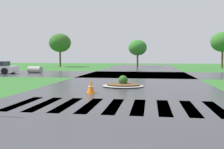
% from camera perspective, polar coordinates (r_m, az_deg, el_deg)
% --- Properties ---
extents(asphalt_roadway, '(10.19, 80.00, 0.01)m').
position_cam_1_polar(asphalt_roadway, '(13.52, 2.83, -3.69)').
color(asphalt_roadway, '#35353A').
rests_on(asphalt_roadway, ground).
extents(asphalt_cross_road, '(90.00, 9.17, 0.01)m').
position_cam_1_polar(asphalt_cross_road, '(25.71, 5.52, 0.01)').
color(asphalt_cross_road, '#35353A').
rests_on(asphalt_cross_road, ground).
extents(crosswalk_stripes, '(7.65, 3.02, 0.01)m').
position_cam_1_polar(crosswalk_stripes, '(9.59, 0.46, -6.94)').
color(crosswalk_stripes, white).
rests_on(crosswalk_stripes, ground).
extents(median_island, '(2.48, 2.08, 0.68)m').
position_cam_1_polar(median_island, '(15.49, 2.46, -2.19)').
color(median_island, '#9E9B93').
rests_on(median_island, ground).
extents(drainage_pipe_stack, '(1.67, 1.03, 0.71)m').
position_cam_1_polar(drainage_pipe_stack, '(29.19, -16.62, 1.04)').
color(drainage_pipe_stack, '#9E9B93').
rests_on(drainage_pipe_stack, ground).
extents(traffic_cone, '(0.41, 0.41, 0.64)m').
position_cam_1_polar(traffic_cone, '(12.66, -4.69, -2.83)').
color(traffic_cone, orange).
rests_on(traffic_cone, ground).
extents(background_treeline, '(42.93, 5.67, 5.57)m').
position_cam_1_polar(background_treeline, '(41.73, 12.29, 6.59)').
color(background_treeline, '#4C3823').
rests_on(background_treeline, ground).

